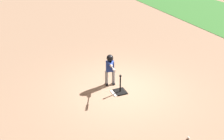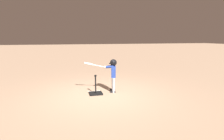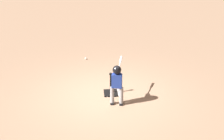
% 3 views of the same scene
% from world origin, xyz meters
% --- Properties ---
extents(ground_plane, '(90.00, 90.00, 0.00)m').
position_xyz_m(ground_plane, '(0.00, 0.00, 0.00)').
color(ground_plane, '#93755B').
extents(home_plate, '(0.46, 0.46, 0.02)m').
position_xyz_m(home_plate, '(0.12, -0.25, 0.01)').
color(home_plate, white).
rests_on(home_plate, ground_plane).
extents(batting_tee, '(0.45, 0.41, 0.68)m').
position_xyz_m(batting_tee, '(0.12, -0.17, 0.09)').
color(batting_tee, black).
rests_on(batting_tee, ground_plane).
extents(batter_child, '(1.13, 0.45, 1.19)m').
position_xyz_m(batter_child, '(-0.51, -0.30, 0.75)').
color(batter_child, gray).
rests_on(batter_child, ground_plane).
extents(baseball, '(0.07, 0.07, 0.07)m').
position_xyz_m(baseball, '(3.03, 0.58, 0.04)').
color(baseball, white).
rests_on(baseball, ground_plane).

